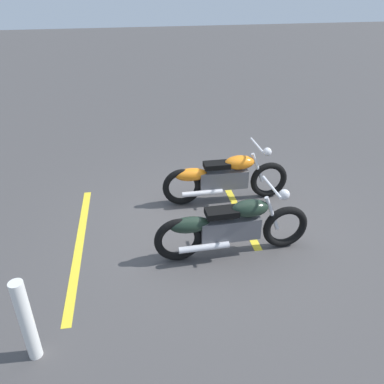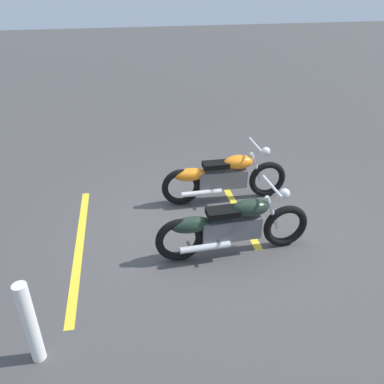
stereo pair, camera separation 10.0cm
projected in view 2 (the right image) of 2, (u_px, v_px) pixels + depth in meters
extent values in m
plane|color=#474444|center=(214.00, 225.00, 6.15)|extent=(60.00, 60.00, 0.00)
torus|color=black|center=(267.00, 179.00, 6.82)|extent=(0.67, 0.14, 0.67)
torus|color=black|center=(181.00, 187.00, 6.56)|extent=(0.67, 0.14, 0.67)
cube|color=#59595E|center=(222.00, 179.00, 6.64)|extent=(0.85, 0.25, 0.32)
ellipsoid|color=orange|center=(238.00, 162.00, 6.54)|extent=(0.53, 0.30, 0.24)
ellipsoid|color=orange|center=(190.00, 175.00, 6.48)|extent=(0.57, 0.26, 0.22)
cube|color=black|center=(216.00, 165.00, 6.48)|extent=(0.45, 0.26, 0.09)
cylinder|color=silver|center=(256.00, 167.00, 6.65)|extent=(0.27, 0.07, 0.56)
cylinder|color=silver|center=(255.00, 144.00, 6.44)|extent=(0.06, 0.62, 0.04)
sphere|color=silver|center=(266.00, 151.00, 6.54)|extent=(0.15, 0.15, 0.15)
cylinder|color=silver|center=(202.00, 193.00, 6.53)|extent=(0.70, 0.12, 0.09)
torus|color=black|center=(285.00, 226.00, 5.52)|extent=(0.67, 0.12, 0.67)
torus|color=black|center=(179.00, 240.00, 5.22)|extent=(0.67, 0.12, 0.67)
cube|color=#59595E|center=(231.00, 228.00, 5.32)|extent=(0.84, 0.23, 0.32)
ellipsoid|color=black|center=(251.00, 208.00, 5.23)|extent=(0.52, 0.29, 0.24)
ellipsoid|color=black|center=(191.00, 225.00, 5.15)|extent=(0.56, 0.25, 0.22)
cube|color=black|center=(223.00, 212.00, 5.16)|extent=(0.44, 0.25, 0.09)
cylinder|color=silver|center=(272.00, 212.00, 5.35)|extent=(0.27, 0.06, 0.56)
cylinder|color=silver|center=(272.00, 186.00, 5.14)|extent=(0.04, 0.62, 0.04)
sphere|color=silver|center=(285.00, 194.00, 5.24)|extent=(0.15, 0.15, 0.15)
cylinder|color=silver|center=(205.00, 247.00, 5.20)|extent=(0.70, 0.10, 0.09)
cylinder|color=white|center=(30.00, 324.00, 3.74)|extent=(0.14, 0.14, 1.00)
cube|color=yellow|center=(230.00, 196.00, 6.95)|extent=(0.29, 3.20, 0.01)
cube|color=yellow|center=(79.00, 245.00, 5.67)|extent=(0.29, 3.20, 0.01)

